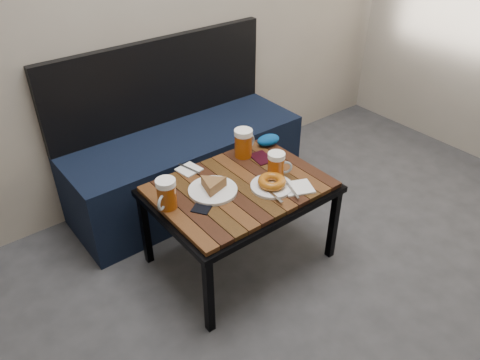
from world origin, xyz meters
TOP-DOWN VIEW (x-y plane):
  - bench at (0.10, 1.76)m, footprint 1.40×0.50m
  - cafe_table at (0.02, 1.12)m, footprint 0.84×0.62m
  - beer_mug_left at (-0.34, 1.18)m, footprint 0.13×0.12m
  - beer_mug_centre at (0.20, 1.32)m, footprint 0.14×0.11m
  - beer_mug_right at (0.20, 1.07)m, footprint 0.12×0.11m
  - plate_pie at (-0.11, 1.16)m, footprint 0.23×0.23m
  - plate_bagel at (0.13, 1.01)m, footprint 0.20×0.26m
  - napkin_left at (-0.10, 1.38)m, footprint 0.12×0.14m
  - napkin_right at (0.22, 0.93)m, footprint 0.17×0.16m
  - passport_navy at (-0.22, 1.09)m, footprint 0.13×0.12m
  - passport_burgundy at (0.26, 1.24)m, footprint 0.10×0.14m
  - knit_pouch at (0.38, 1.33)m, footprint 0.14×0.10m

SIDE VIEW (x-z plane):
  - bench at x=0.10m, z-range -0.20..0.75m
  - cafe_table at x=0.02m, z-range 0.19..0.66m
  - passport_navy at x=-0.22m, z-range 0.47..0.48m
  - passport_burgundy at x=0.26m, z-range 0.47..0.48m
  - napkin_left at x=-0.10m, z-range 0.47..0.48m
  - napkin_right at x=0.22m, z-range 0.47..0.48m
  - plate_bagel at x=0.13m, z-range 0.47..0.52m
  - plate_pie at x=-0.11m, z-range 0.47..0.53m
  - knit_pouch at x=0.38m, z-range 0.47..0.53m
  - beer_mug_right at x=0.20m, z-range 0.47..0.61m
  - beer_mug_left at x=-0.34m, z-range 0.47..0.62m
  - beer_mug_centre at x=0.20m, z-range 0.47..0.62m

